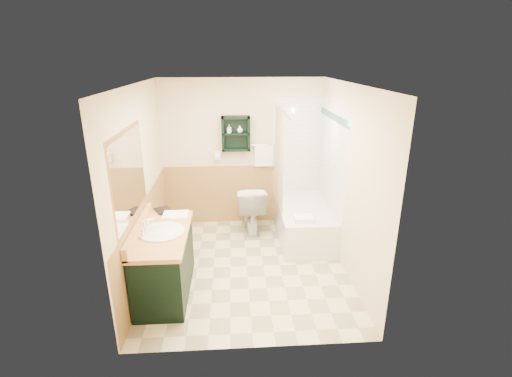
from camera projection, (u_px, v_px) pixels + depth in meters
The scene contains 25 objects.
floor at pixel (247, 266), 5.05m from camera, with size 3.00×3.00×0.00m, color beige.
back_wall at pixel (242, 153), 6.08m from camera, with size 2.60×0.04×2.40m, color #F9EAC3.
left_wall at pixel (139, 185), 4.57m from camera, with size 0.04×3.00×2.40m, color #F9EAC3.
right_wall at pixel (349, 181), 4.73m from camera, with size 0.04×3.00×2.40m, color #F9EAC3.
ceiling at pixel (245, 82), 4.24m from camera, with size 2.60×3.00×0.04m, color white.
wainscot_left at pixel (148, 236), 4.81m from camera, with size 2.98×2.98×1.00m, color #B48549, non-canonical shape.
wainscot_back at pixel (243, 194), 6.28m from camera, with size 2.58×2.58×1.00m, color #B48549, non-canonical shape.
mirror_frame at pixel (129, 176), 3.95m from camera, with size 1.30×1.30×1.00m, color #9A5E32, non-canonical shape.
mirror_glass at pixel (130, 176), 3.95m from camera, with size 1.20×1.20×0.90m, color white, non-canonical shape.
tile_right at pixel (330, 175), 5.48m from camera, with size 1.50×1.50×2.10m, color white, non-canonical shape.
tile_back at pixel (304, 162), 6.15m from camera, with size 0.95×0.95×2.10m, color white, non-canonical shape.
tile_accent at pixel (334, 117), 5.20m from camera, with size 1.50×1.50×0.10m, color #154C39, non-canonical shape.
wall_shelf at pixel (236, 134), 5.84m from camera, with size 0.45×0.15×0.55m, color black.
hair_dryer at pixel (218, 155), 5.97m from camera, with size 0.10×0.24×0.18m, color white, non-canonical shape.
towel_bar at pixel (264, 145), 5.98m from camera, with size 0.40×0.06×0.40m, color white, non-canonical shape.
curtain_rod at pixel (282, 110), 5.12m from camera, with size 0.03×0.03×1.60m, color silver.
shower_curtain at pixel (279, 166), 5.57m from camera, with size 1.05×1.05×1.70m, color beige, non-canonical shape.
vanity at pixel (165, 262), 4.39m from camera, with size 0.59×1.25×0.79m, color black.
bathtub at pixel (304, 222), 5.79m from camera, with size 0.79×1.50×0.53m, color silver.
toilet at pixel (250, 209), 5.95m from camera, with size 0.45×0.80×0.79m, color silver.
counter_towel at pixel (176, 215), 4.67m from camera, with size 0.31×0.25×0.04m, color white.
vanity_book at pixel (156, 204), 4.75m from camera, with size 0.18×0.02×0.24m, color black.
tub_towel at pixel (303, 219), 5.17m from camera, with size 0.26×0.22×0.07m, color white.
soap_bottle_a at pixel (229, 131), 5.82m from camera, with size 0.06×0.13×0.06m, color silver.
soap_bottle_b at pixel (240, 130), 5.82m from camera, with size 0.09×0.12×0.09m, color silver.
Camera 1 is at (-0.17, -4.40, 2.70)m, focal length 26.00 mm.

